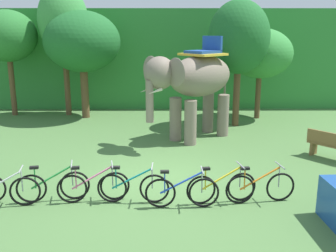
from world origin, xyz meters
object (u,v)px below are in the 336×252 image
object	(u,v)px
tree_center	(82,42)
elephant	(194,81)
bike_yellow	(221,187)
bike_orange	(260,187)
wooden_bench	(331,145)
tree_center_right	(63,21)
bike_teal	(133,187)
tree_right	(8,36)
tree_far_right	(239,38)
bike_blue	(182,192)
bike_green	(53,186)
bike_pink	(93,186)
bike_white	(2,192)
tree_left	(260,54)

from	to	relation	value
tree_center	elephant	distance (m)	6.23
bike_yellow	bike_orange	distance (m)	0.92
elephant	wooden_bench	world-z (taller)	elephant
tree_center	wooden_bench	distance (m)	11.25
tree_center_right	wooden_bench	distance (m)	12.60
wooden_bench	bike_teal	bearing A→B (deg)	-152.38
tree_right	tree_far_right	world-z (taller)	tree_far_right
tree_center	bike_blue	xyz separation A→B (m)	(4.10, -9.55, -3.08)
tree_center	bike_blue	size ratio (longest dim) A/B	2.84
bike_orange	bike_green	bearing A→B (deg)	178.70
bike_orange	bike_pink	bearing A→B (deg)	178.86
elephant	bike_white	distance (m)	7.69
bike_pink	bike_orange	bearing A→B (deg)	-1.14
elephant	bike_yellow	xyz separation A→B (m)	(0.27, -5.50, -1.82)
bike_blue	bike_white	bearing A→B (deg)	179.64
tree_far_right	bike_teal	distance (m)	9.14
tree_center_right	bike_blue	distance (m)	12.03
tree_left	bike_green	xyz separation A→B (m)	(-6.95, -9.00, -2.57)
bike_teal	bike_orange	distance (m)	3.00
bike_pink	bike_blue	size ratio (longest dim) A/B	0.99
bike_green	wooden_bench	xyz separation A→B (m)	(7.89, 3.03, 0.09)
tree_far_right	bike_white	bearing A→B (deg)	-130.58
bike_white	bike_pink	world-z (taller)	same
bike_orange	wooden_bench	bearing A→B (deg)	46.55
bike_pink	bike_orange	world-z (taller)	same
tree_center	tree_left	xyz separation A→B (m)	(8.00, -0.18, -0.51)
elephant	bike_teal	xyz separation A→B (m)	(-1.82, -5.49, -1.82)
bike_pink	tree_left	bearing A→B (deg)	56.49
bike_green	bike_pink	world-z (taller)	same
bike_blue	wooden_bench	world-z (taller)	bike_blue
tree_left	tree_center	bearing A→B (deg)	178.74
elephant	wooden_bench	size ratio (longest dim) A/B	2.69
tree_center	elephant	world-z (taller)	tree_center
elephant	bike_pink	size ratio (longest dim) A/B	2.23
tree_center	bike_white	size ratio (longest dim) A/B	2.86
tree_far_right	bike_green	world-z (taller)	tree_far_right
bike_yellow	tree_center	bearing A→B (deg)	118.51
bike_white	wooden_bench	xyz separation A→B (m)	(8.96, 3.37, 0.09)
tree_center_right	tree_left	distance (m)	9.10
elephant	bike_blue	bearing A→B (deg)	-96.65
tree_right	tree_far_right	xyz separation A→B (m)	(10.28, -2.19, -0.02)
bike_pink	tree_center	bearing A→B (deg)	102.35
bike_white	bike_green	xyz separation A→B (m)	(1.08, 0.34, 0.00)
bike_pink	tree_center_right	bearing A→B (deg)	106.81
tree_center	elephant	bearing A→B (deg)	-38.43
wooden_bench	tree_left	bearing A→B (deg)	98.95
tree_center	bike_teal	xyz separation A→B (m)	(2.96, -9.28, -3.08)
tree_right	elephant	world-z (taller)	tree_right
tree_center_right	wooden_bench	xyz separation A→B (m)	(9.89, -6.76, -3.90)
bike_teal	bike_yellow	xyz separation A→B (m)	(2.08, -0.01, 0.00)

